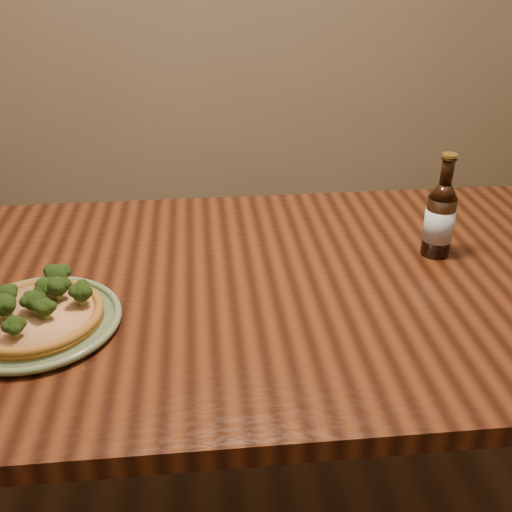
{
  "coord_description": "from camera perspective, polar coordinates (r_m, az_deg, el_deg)",
  "views": [
    {
      "loc": [
        -0.12,
        -0.95,
        1.38
      ],
      "look_at": [
        -0.01,
        0.08,
        0.82
      ],
      "focal_mm": 42.0,
      "sensor_mm": 36.0,
      "label": 1
    }
  ],
  "objects": [
    {
      "name": "beer_bottle",
      "position": [
        1.36,
        17.09,
        3.42
      ],
      "size": [
        0.06,
        0.06,
        0.23
      ],
      "rotation": [
        0.0,
        0.0,
        0.31
      ],
      "color": "black",
      "rests_on": "table"
    },
    {
      "name": "plate",
      "position": [
        1.16,
        -20.15,
        -5.88
      ],
      "size": [
        0.31,
        0.31,
        0.02
      ],
      "rotation": [
        0.0,
        0.0,
        0.37
      ],
      "color": "#5E704D",
      "rests_on": "table"
    },
    {
      "name": "table",
      "position": [
        1.28,
        0.51,
        -5.91
      ],
      "size": [
        1.6,
        0.9,
        0.75
      ],
      "color": "#461F0F",
      "rests_on": "ground"
    },
    {
      "name": "pizza",
      "position": [
        1.15,
        -20.24,
        -5.01
      ],
      "size": [
        0.24,
        0.24,
        0.07
      ],
      "rotation": [
        0.0,
        0.0,
        0.03
      ],
      "color": "#946021",
      "rests_on": "plate"
    }
  ]
}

